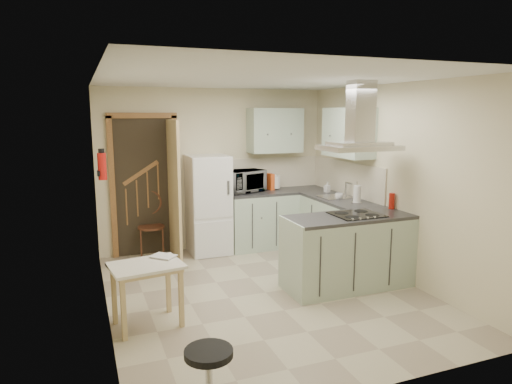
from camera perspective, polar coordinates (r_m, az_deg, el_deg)
name	(u,v)px	position (r m, az deg, el deg)	size (l,w,h in m)	color
floor	(266,292)	(5.61, 1.20, -12.44)	(4.20, 4.20, 0.00)	#B1A789
ceiling	(266,79)	(5.20, 1.30, 13.96)	(4.20, 4.20, 0.00)	silver
back_wall	(215,169)	(7.22, -5.14, 2.85)	(3.60, 3.60, 0.00)	beige
left_wall	(102,201)	(4.87, -18.70, -1.04)	(4.20, 4.20, 0.00)	beige
right_wall	(394,182)	(6.17, 16.89, 1.26)	(4.20, 4.20, 0.00)	beige
doorway	(145,186)	(7.00, -13.72, 0.73)	(1.10, 0.12, 2.10)	brown
fridge	(208,205)	(6.97, -5.97, -1.59)	(0.60, 0.60, 1.50)	white
counter_back	(261,219)	(7.30, 0.61, -3.42)	(1.08, 0.60, 0.90)	#9EB2A0
counter_right	(328,224)	(7.07, 9.02, -3.99)	(0.60, 1.95, 0.90)	#9EB2A0
splashback	(271,173)	(7.55, 1.92, 2.42)	(1.68, 0.02, 0.50)	beige
wall_cabinet_back	(275,130)	(7.33, 2.38, 7.69)	(0.85, 0.35, 0.70)	#9EB2A0
wall_cabinet_right	(348,133)	(6.70, 11.46, 7.30)	(0.35, 0.90, 0.70)	#9EB2A0
peninsula	(348,251)	(5.76, 11.47, -7.28)	(1.55, 0.65, 0.90)	#9EB2A0
hob	(357,214)	(5.70, 12.47, -2.76)	(0.58, 0.50, 0.01)	black
extractor_hood	(359,148)	(5.58, 12.78, 5.43)	(0.90, 0.55, 0.10)	silver
sink	(335,197)	(6.83, 9.86, -0.60)	(0.45, 0.40, 0.01)	silver
fire_extinguisher	(102,166)	(5.73, -18.68, 3.05)	(0.10, 0.10, 0.32)	#B2140F
drop_leaf_table	(147,295)	(4.82, -13.43, -12.40)	(0.69, 0.52, 0.65)	#DABC86
bentwood_chair	(151,227)	(7.00, -12.98, -4.29)	(0.40, 0.40, 0.89)	#51321B
stool	(209,380)	(3.56, -5.88, -22.30)	(0.35, 0.35, 0.47)	black
microwave	(243,181)	(7.16, -1.58, 1.38)	(0.62, 0.42, 0.34)	black
kettle	(275,182)	(7.41, 2.40, 1.26)	(0.16, 0.16, 0.24)	white
cereal_box	(270,182)	(7.37, 1.79, 1.30)	(0.07, 0.17, 0.26)	#DE4F1A
soap_bottle	(327,187)	(7.22, 8.89, 0.62)	(0.07, 0.08, 0.17)	#B5B2BF
paper_towel	(357,194)	(6.42, 12.51, -0.25)	(0.10, 0.10, 0.25)	silver
cup	(339,196)	(6.66, 10.35, -0.53)	(0.11, 0.11, 0.09)	silver
red_bottle	(392,201)	(6.15, 16.60, -1.09)	(0.07, 0.07, 0.20)	red
book	(158,255)	(4.80, -12.14, -7.66)	(0.18, 0.24, 0.11)	#953147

